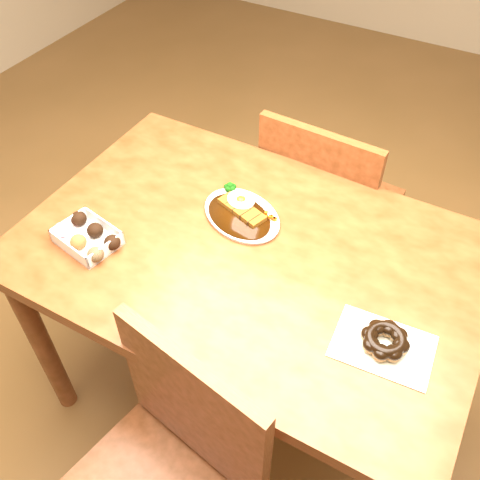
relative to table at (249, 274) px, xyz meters
The scene contains 6 objects.
ground 0.65m from the table, ahead, with size 6.00×6.00×0.00m, color brown.
table is the anchor object (origin of this frame).
chair_far 0.56m from the table, 87.91° to the left, with size 0.44×0.44×0.87m.
katsu_curry_plate 0.17m from the table, 128.62° to the left, with size 0.29×0.25×0.05m.
donut_box 0.44m from the table, 154.17° to the right, with size 0.19×0.15×0.04m.
pon_de_ring 0.43m from the table, 16.31° to the right, with size 0.23×0.17×0.04m.
Camera 1 is at (0.44, -0.84, 1.77)m, focal length 40.00 mm.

